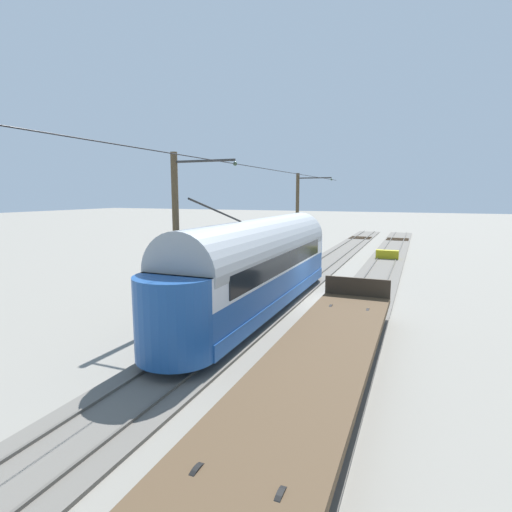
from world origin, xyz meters
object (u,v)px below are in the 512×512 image
catenary_pole_foreground (298,215)px  track_end_bumper (387,255)px  flatcar_adjacent (318,359)px  vintage_streetcar (260,263)px  catenary_pole_mid_near (178,235)px

catenary_pole_foreground → track_end_bumper: bearing=-160.0°
flatcar_adjacent → track_end_bumper: bearing=-90.0°
vintage_streetcar → track_end_bumper: 18.50m
catenary_pole_foreground → vintage_streetcar: bearing=99.9°
flatcar_adjacent → catenary_pole_mid_near: bearing=-28.8°
track_end_bumper → vintage_streetcar: bearing=76.5°
catenary_pole_foreground → catenary_pole_mid_near: 17.91m
vintage_streetcar → catenary_pole_mid_near: catenary_pole_mid_near is taller
vintage_streetcar → catenary_pole_foreground: (2.68, -15.35, 1.46)m
catenary_pole_mid_near → flatcar_adjacent: bearing=151.2°
flatcar_adjacent → catenary_pole_mid_near: catenary_pole_mid_near is taller
catenary_pole_mid_near → track_end_bumper: catenary_pole_mid_near is taller
flatcar_adjacent → catenary_pole_mid_near: (6.98, -3.83, 2.86)m
catenary_pole_mid_near → track_end_bumper: bearing=-108.8°
vintage_streetcar → catenary_pole_mid_near: (2.68, 2.57, 1.46)m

